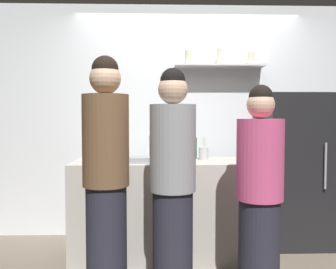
{
  "coord_description": "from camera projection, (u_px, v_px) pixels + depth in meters",
  "views": [
    {
      "loc": [
        -0.34,
        -2.85,
        1.35
      ],
      "look_at": [
        -0.24,
        0.53,
        1.18
      ],
      "focal_mm": 38.19,
      "sensor_mm": 36.0,
      "label": 1
    }
  ],
  "objects": [
    {
      "name": "back_wall_assembly",
      "position": [
        187.0,
        121.0,
        4.1
      ],
      "size": [
        4.8,
        0.32,
        2.6
      ],
      "color": "white",
      "rests_on": "ground"
    },
    {
      "name": "refrigerator",
      "position": [
        294.0,
        169.0,
        3.76
      ],
      "size": [
        0.66,
        0.61,
        1.59
      ],
      "color": "black",
      "rests_on": "ground"
    },
    {
      "name": "counter",
      "position": [
        168.0,
        209.0,
        3.42
      ],
      "size": [
        1.79,
        0.64,
        0.93
      ],
      "primitive_type": "cube",
      "color": "#B7B2A8",
      "rests_on": "ground"
    },
    {
      "name": "baking_pan",
      "position": [
        131.0,
        160.0,
        3.28
      ],
      "size": [
        0.34,
        0.24,
        0.05
      ],
      "primitive_type": "cube",
      "color": "gray",
      "rests_on": "counter"
    },
    {
      "name": "utensil_holder",
      "position": [
        203.0,
        153.0,
        3.49
      ],
      "size": [
        0.09,
        0.09,
        0.22
      ],
      "color": "#B2B2B7",
      "rests_on": "counter"
    },
    {
      "name": "wine_bottle_green_glass",
      "position": [
        193.0,
        146.0,
        3.62
      ],
      "size": [
        0.07,
        0.07,
        0.32
      ],
      "color": "#19471E",
      "rests_on": "counter"
    },
    {
      "name": "wine_bottle_amber_glass",
      "position": [
        246.0,
        147.0,
        3.66
      ],
      "size": [
        0.07,
        0.07,
        0.29
      ],
      "color": "#472814",
      "rests_on": "counter"
    },
    {
      "name": "wine_bottle_pale_glass",
      "position": [
        152.0,
        147.0,
        3.46
      ],
      "size": [
        0.07,
        0.07,
        0.33
      ],
      "color": "#B2BFB2",
      "rests_on": "counter"
    },
    {
      "name": "water_bottle_plastic",
      "position": [
        174.0,
        147.0,
        3.55
      ],
      "size": [
        0.08,
        0.08,
        0.25
      ],
      "color": "silver",
      "rests_on": "counter"
    },
    {
      "name": "person_pink_top",
      "position": [
        260.0,
        195.0,
        2.61
      ],
      "size": [
        0.34,
        0.34,
        1.58
      ],
      "rotation": [
        0.0,
        0.0,
        3.12
      ],
      "color": "#262633",
      "rests_on": "ground"
    },
    {
      "name": "person_brown_jacket",
      "position": [
        106.0,
        178.0,
        2.62
      ],
      "size": [
        0.34,
        0.34,
        1.79
      ],
      "rotation": [
        0.0,
        0.0,
        4.64
      ],
      "color": "#262633",
      "rests_on": "ground"
    },
    {
      "name": "person_grey_hoodie",
      "position": [
        173.0,
        185.0,
        2.63
      ],
      "size": [
        0.34,
        0.34,
        1.71
      ],
      "rotation": [
        0.0,
        0.0,
        1.84
      ],
      "color": "#262633",
      "rests_on": "ground"
    }
  ]
}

